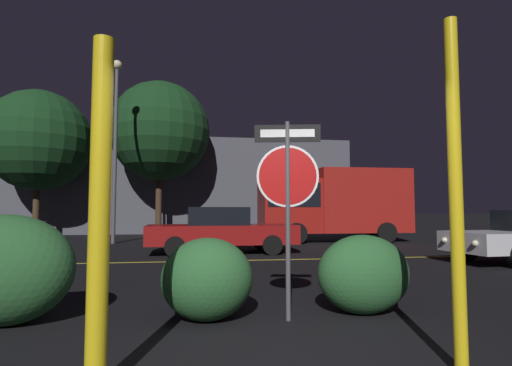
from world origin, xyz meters
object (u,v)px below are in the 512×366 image
object	(u,v)px
hedge_bush_3	(363,274)
yellow_pole_left	(99,211)
hedge_bush_1	(5,269)
tree_1	(39,141)
passing_car_2	(221,230)
stop_sign	(288,179)
delivery_truck	(332,202)
street_lamp	(116,132)
yellow_pole_right	(456,191)
tree_0	(160,131)
hedge_bush_2	(207,279)

from	to	relation	value
hedge_bush_3	yellow_pole_left	bearing A→B (deg)	-147.32
hedge_bush_1	tree_1	distance (m)	17.39
passing_car_2	tree_1	size ratio (longest dim) A/B	0.65
stop_sign	passing_car_2	bearing A→B (deg)	104.00
stop_sign	delivery_truck	bearing A→B (deg)	79.66
stop_sign	street_lamp	bearing A→B (deg)	121.70
hedge_bush_1	yellow_pole_right	bearing A→B (deg)	-24.77
yellow_pole_right	tree_0	bearing A→B (deg)	102.89
stop_sign	tree_1	xyz separation A→B (m)	(-8.96, 16.21, 3.07)
hedge_bush_1	tree_0	bearing A→B (deg)	88.99
stop_sign	hedge_bush_2	world-z (taller)	stop_sign
hedge_bush_2	street_lamp	world-z (taller)	street_lamp
hedge_bush_1	tree_1	size ratio (longest dim) A/B	0.21
stop_sign	yellow_pole_right	size ratio (longest dim) A/B	0.81
hedge_bush_3	street_lamp	size ratio (longest dim) A/B	0.16
stop_sign	hedge_bush_3	world-z (taller)	stop_sign
yellow_pole_right	yellow_pole_left	bearing A→B (deg)	178.83
yellow_pole_right	hedge_bush_1	xyz separation A→B (m)	(-4.43, 2.04, -0.87)
street_lamp	delivery_truck	bearing A→B (deg)	-1.54
hedge_bush_1	tree_1	xyz separation A→B (m)	(-5.60, 15.93, 4.16)
yellow_pole_left	tree_1	xyz separation A→B (m)	(-7.10, 17.91, 3.46)
yellow_pole_left	delivery_truck	world-z (taller)	delivery_truck
yellow_pole_left	tree_0	xyz separation A→B (m)	(-1.22, 18.04, 4.13)
yellow_pole_left	hedge_bush_3	distance (m)	3.56
hedge_bush_2	delivery_truck	bearing A→B (deg)	63.97
yellow_pole_left	passing_car_2	bearing A→B (deg)	81.09
stop_sign	delivery_truck	xyz separation A→B (m)	(4.68, 11.77, -0.05)
street_lamp	tree_0	xyz separation A→B (m)	(1.38, 4.33, 0.92)
stop_sign	yellow_pole_right	xyz separation A→B (m)	(1.07, -1.76, -0.22)
yellow_pole_right	delivery_truck	distance (m)	14.01
hedge_bush_1	street_lamp	xyz separation A→B (m)	(-1.10, 11.74, 3.91)
stop_sign	tree_1	distance (m)	18.77
hedge_bush_3	street_lamp	bearing A→B (deg)	114.93
tree_1	yellow_pole_left	bearing A→B (deg)	-68.38
yellow_pole_right	street_lamp	size ratio (longest dim) A/B	0.40
tree_0	passing_car_2	bearing A→B (deg)	-72.28
passing_car_2	delivery_truck	distance (m)	6.47
stop_sign	tree_1	bearing A→B (deg)	130.28
hedge_bush_2	tree_1	xyz separation A→B (m)	(-7.97, 16.05, 4.31)
stop_sign	hedge_bush_1	xyz separation A→B (m)	(-3.36, 0.28, -1.09)
stop_sign	delivery_truck	distance (m)	12.67
passing_car_2	street_lamp	distance (m)	7.00
yellow_pole_left	tree_1	bearing A→B (deg)	111.62
passing_car_2	hedge_bush_2	bearing A→B (deg)	-6.85
tree_0	hedge_bush_1	bearing A→B (deg)	-91.01
yellow_pole_left	passing_car_2	xyz separation A→B (m)	(1.50, 9.55, -0.63)
stop_sign	tree_0	world-z (taller)	tree_0
hedge_bush_1	tree_1	bearing A→B (deg)	109.36
yellow_pole_right	tree_0	xyz separation A→B (m)	(-4.14, 18.10, 3.96)
yellow_pole_right	hedge_bush_2	xyz separation A→B (m)	(-2.06, 1.91, -1.01)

